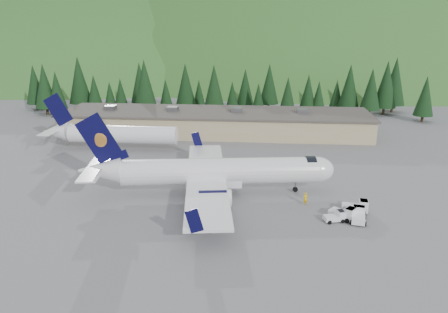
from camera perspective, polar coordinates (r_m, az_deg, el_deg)
ground at (r=66.22m, az=-0.48°, el=-4.82°), size 600.00×600.00×0.00m
airliner at (r=65.01m, az=-1.47°, el=-2.08°), size 38.04×35.83×12.63m
second_airliner at (r=91.33m, az=-14.83°, el=2.92°), size 27.50×11.00×10.05m
baggage_tug_a at (r=58.81m, az=14.43°, el=-7.62°), size 2.92×2.17×1.42m
baggage_tug_b at (r=59.62m, az=15.47°, el=-7.19°), size 3.65×3.27×1.76m
baggage_tug_c at (r=59.63m, az=17.16°, el=-7.34°), size 2.50×3.54×1.75m
terminal_building at (r=102.21m, az=-1.15°, el=4.53°), size 71.00×17.00×6.10m
baggage_tug_d at (r=62.20m, az=17.00°, el=-6.28°), size 3.58×2.42×1.81m
ramp_worker at (r=62.89m, az=10.57°, el=-5.43°), size 0.80×0.70×1.85m
tree_line at (r=124.46m, az=-0.42°, el=9.10°), size 113.99×19.93×14.47m
hills at (r=293.04m, az=14.21°, el=-5.13°), size 614.00×330.00×300.00m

